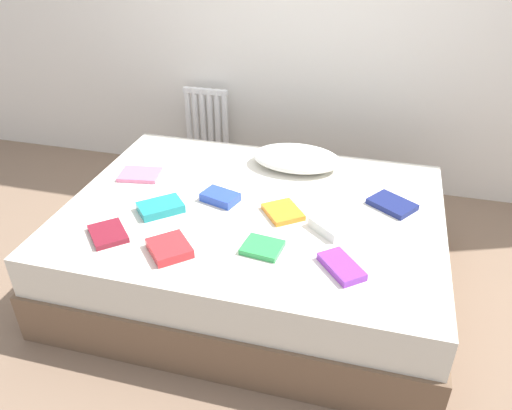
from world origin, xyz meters
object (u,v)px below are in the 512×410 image
pillow (296,158)px  textbook_pink (140,175)px  textbook_red (169,248)px  textbook_white (334,224)px  radiator (207,126)px  textbook_purple (341,267)px  textbook_blue (220,197)px  textbook_maroon (108,234)px  textbook_green (262,247)px  bed (254,245)px  textbook_orange (283,212)px  textbook_teal (161,207)px  textbook_navy (392,204)px

pillow → textbook_pink: bearing=-157.6°
textbook_red → textbook_white: bearing=76.1°
radiator → textbook_purple: (1.20, -1.61, 0.12)m
textbook_blue → textbook_white: 0.64m
textbook_purple → textbook_maroon: size_ratio=1.11×
textbook_blue → pillow: bearing=74.5°
pillow → textbook_green: bearing=-89.5°
bed → textbook_orange: textbook_orange is taller
textbook_teal → textbook_orange: bearing=-29.9°
textbook_navy → textbook_white: textbook_white is taller
textbook_teal → textbook_pink: (-0.27, 0.32, -0.01)m
bed → textbook_blue: (-0.19, 0.01, 0.28)m
textbook_purple → textbook_blue: 0.82m
textbook_orange → textbook_red: textbook_red is taller
textbook_maroon → textbook_red: 0.34m
pillow → textbook_purple: bearing=-67.5°
textbook_purple → textbook_red: bearing=-124.2°
textbook_white → radiator: bearing=171.3°
textbook_blue → textbook_green: bearing=-31.1°
textbook_navy → textbook_pink: textbook_navy is taller
textbook_teal → textbook_navy: size_ratio=0.98×
bed → textbook_white: 0.53m
textbook_maroon → textbook_pink: bearing=149.0°
textbook_orange → textbook_teal: 0.64m
textbook_purple → textbook_pink: (-1.24, 0.56, -0.01)m
radiator → textbook_maroon: 1.65m
textbook_pink → textbook_teal: bearing=-58.3°
textbook_blue → textbook_green: size_ratio=1.07×
bed → radiator: size_ratio=3.42×
bed → textbook_white: (0.44, -0.10, 0.28)m
textbook_white → textbook_pink: textbook_white is taller
pillow → textbook_maroon: bearing=-128.0°
textbook_white → textbook_maroon: 1.11m
textbook_purple → textbook_green: size_ratio=1.27×
textbook_orange → textbook_teal: size_ratio=0.89×
textbook_orange → radiator: bearing=177.7°
radiator → textbook_white: 1.73m
radiator → textbook_orange: radiator is taller
textbook_teal → textbook_maroon: bearing=-161.2°
pillow → textbook_white: pillow is taller
pillow → textbook_red: size_ratio=2.76×
pillow → textbook_white: 0.68m
radiator → textbook_pink: bearing=-92.1°
textbook_teal → textbook_white: bearing=-37.6°
textbook_purple → textbook_teal: size_ratio=1.01×
textbook_maroon → textbook_green: bearing=54.0°
radiator → textbook_white: bearing=-48.9°
textbook_teal → textbook_maroon: (-0.15, -0.28, -0.01)m
textbook_maroon → textbook_pink: 0.61m
textbook_purple → textbook_white: bearing=153.3°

